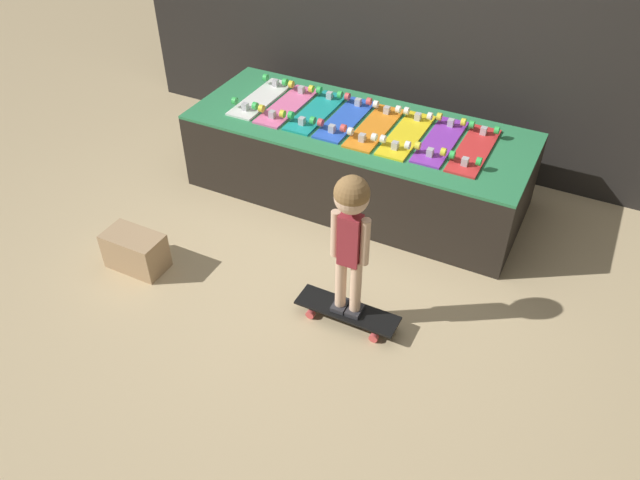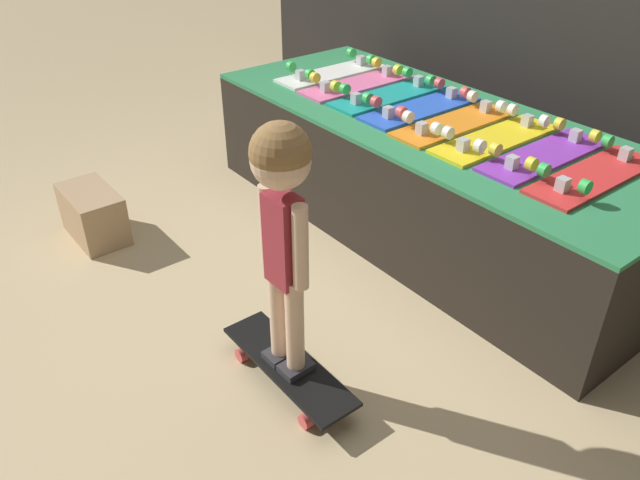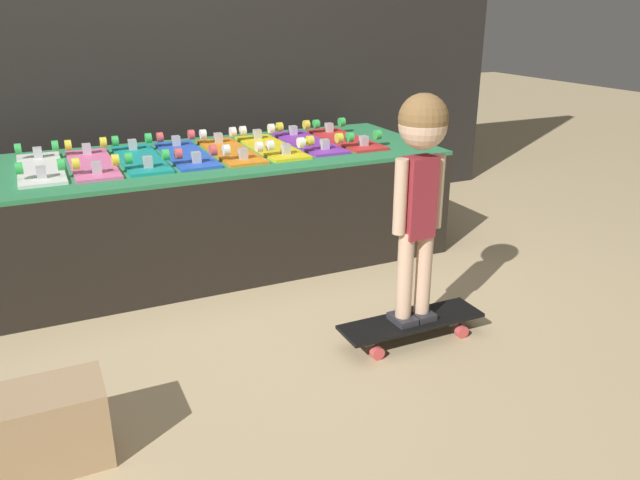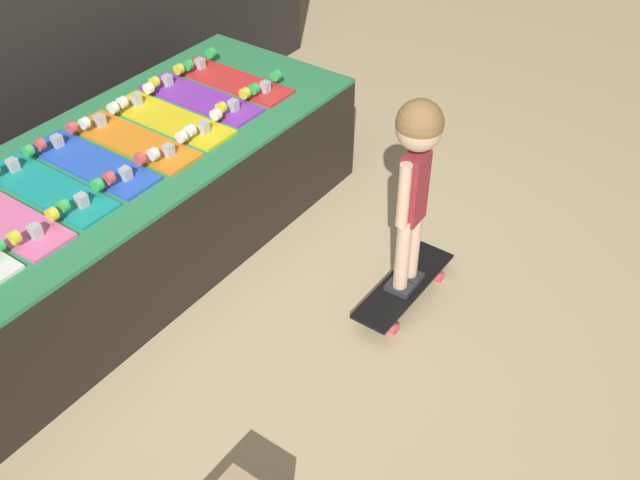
% 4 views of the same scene
% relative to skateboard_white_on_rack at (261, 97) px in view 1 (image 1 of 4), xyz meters
% --- Properties ---
extents(ground_plane, '(16.00, 16.00, 0.00)m').
position_rel_skateboard_white_on_rack_xyz_m(ground_plane, '(0.80, -0.66, -0.59)').
color(ground_plane, tan).
extents(display_rack, '(2.37, 0.92, 0.57)m').
position_rel_skateboard_white_on_rack_xyz_m(display_rack, '(0.80, -0.02, -0.30)').
color(display_rack, black).
rests_on(display_rack, ground_plane).
extents(skateboard_white_on_rack, '(0.20, 0.65, 0.09)m').
position_rel_skateboard_white_on_rack_xyz_m(skateboard_white_on_rack, '(0.00, 0.00, 0.00)').
color(skateboard_white_on_rack, white).
rests_on(skateboard_white_on_rack, display_rack).
extents(skateboard_pink_on_rack, '(0.20, 0.65, 0.09)m').
position_rel_skateboard_white_on_rack_xyz_m(skateboard_pink_on_rack, '(0.23, -0.01, 0.00)').
color(skateboard_pink_on_rack, pink).
rests_on(skateboard_pink_on_rack, display_rack).
extents(skateboard_teal_on_rack, '(0.20, 0.65, 0.09)m').
position_rel_skateboard_white_on_rack_xyz_m(skateboard_teal_on_rack, '(0.45, -0.00, 0.00)').
color(skateboard_teal_on_rack, teal).
rests_on(skateboard_teal_on_rack, display_rack).
extents(skateboard_blue_on_rack, '(0.20, 0.65, 0.09)m').
position_rel_skateboard_white_on_rack_xyz_m(skateboard_blue_on_rack, '(0.68, -0.00, 0.00)').
color(skateboard_blue_on_rack, blue).
rests_on(skateboard_blue_on_rack, display_rack).
extents(skateboard_orange_on_rack, '(0.20, 0.65, 0.09)m').
position_rel_skateboard_white_on_rack_xyz_m(skateboard_orange_on_rack, '(0.91, -0.02, 0.00)').
color(skateboard_orange_on_rack, orange).
rests_on(skateboard_orange_on_rack, display_rack).
extents(skateboard_yellow_on_rack, '(0.20, 0.65, 0.09)m').
position_rel_skateboard_white_on_rack_xyz_m(skateboard_yellow_on_rack, '(1.14, -0.02, 0.00)').
color(skateboard_yellow_on_rack, yellow).
rests_on(skateboard_yellow_on_rack, display_rack).
extents(skateboard_purple_on_rack, '(0.20, 0.65, 0.09)m').
position_rel_skateboard_white_on_rack_xyz_m(skateboard_purple_on_rack, '(1.36, 0.01, 0.00)').
color(skateboard_purple_on_rack, purple).
rests_on(skateboard_purple_on_rack, display_rack).
extents(skateboard_red_on_rack, '(0.20, 0.65, 0.09)m').
position_rel_skateboard_white_on_rack_xyz_m(skateboard_red_on_rack, '(1.59, -0.00, 0.00)').
color(skateboard_red_on_rack, red).
rests_on(skateboard_red_on_rack, display_rack).
extents(skateboard_on_floor, '(0.61, 0.18, 0.09)m').
position_rel_skateboard_white_on_rack_xyz_m(skateboard_on_floor, '(1.28, -1.22, -0.52)').
color(skateboard_on_floor, black).
rests_on(skateboard_on_floor, ground_plane).
extents(child, '(0.22, 0.18, 0.91)m').
position_rel_skateboard_white_on_rack_xyz_m(child, '(1.28, -1.22, 0.14)').
color(child, '#2D2D33').
rests_on(child, skateboard_on_floor).
extents(storage_box, '(0.38, 0.21, 0.25)m').
position_rel_skateboard_white_on_rack_xyz_m(storage_box, '(-0.12, -1.39, -0.46)').
color(storage_box, tan).
rests_on(storage_box, ground_plane).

